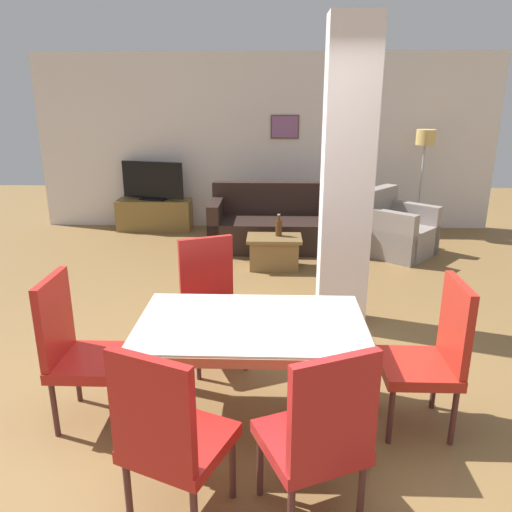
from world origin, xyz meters
The scene contains 16 objects.
ground_plane centered at (0.00, 0.00, 0.00)m, with size 18.00×18.00×0.00m, color brown.
back_wall centered at (0.00, 5.22, 1.35)m, with size 7.20×0.09×2.70m.
divider_pillar centered at (0.77, 1.57, 1.35)m, with size 0.43×0.32×2.70m.
dining_table centered at (0.00, 0.00, 0.57)m, with size 1.43×0.90×0.72m.
dining_chair_near_right centered at (0.36, -0.81, 0.53)m, with size 0.61×0.61×1.00m.
dining_chair_far_left centered at (-0.36, 0.83, 0.53)m, with size 0.60×0.60×1.00m.
dining_chair_head_right centered at (1.13, 0.00, 0.53)m, with size 0.46×0.46×1.00m.
dining_chair_near_left centered at (-0.36, -0.84, 0.53)m, with size 0.60×0.60×1.00m.
dining_chair_head_left centered at (-1.12, 0.00, 0.53)m, with size 0.46×0.46×1.00m.
sofa centered at (0.22, 4.05, 0.30)m, with size 1.93×0.90×0.87m.
armchair centered at (1.77, 3.77, 0.30)m, with size 1.18×1.17×0.87m.
coffee_table centered at (0.15, 3.11, 0.21)m, with size 0.67×0.45×0.40m.
bottle centered at (0.20, 3.16, 0.51)m, with size 0.08×0.08×0.28m.
tv_stand centered at (-1.76, 4.94, 0.24)m, with size 1.17×0.40×0.49m.
tv_screen centered at (-1.76, 4.94, 0.78)m, with size 0.99×0.29×0.60m.
floor_lamp centered at (2.37, 4.76, 1.32)m, with size 0.28×0.28×1.59m.
Camera 1 is at (0.12, -2.82, 2.05)m, focal length 35.00 mm.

